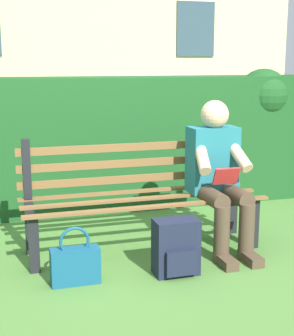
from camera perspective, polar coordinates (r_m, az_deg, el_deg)
The scene contains 6 objects.
ground at distance 4.06m, azimuth -0.41°, elevation -9.09°, with size 60.00×60.00×0.00m, color #477533.
park_bench at distance 4.01m, azimuth -0.79°, elevation -2.72°, with size 1.85×0.53×0.88m.
person_seated at distance 4.00m, azimuth 7.94°, elevation -0.47°, with size 0.44×0.73×1.15m.
hedge_backdrop at distance 5.12m, azimuth -5.35°, elevation 3.03°, with size 5.93×0.66×1.38m.
backpack at distance 3.57m, azimuth 3.25°, elevation -8.82°, with size 0.31×0.25×0.39m.
handbag at distance 3.48m, azimuth -7.98°, elevation -10.53°, with size 0.32×0.13×0.39m.
Camera 1 is at (1.07, 3.64, 1.44)m, focal length 54.84 mm.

